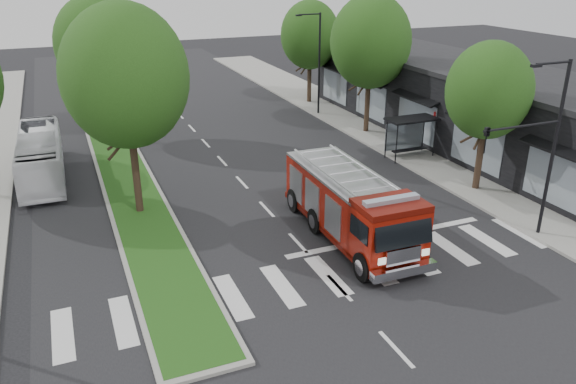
% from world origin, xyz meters
% --- Properties ---
extents(ground, '(140.00, 140.00, 0.00)m').
position_xyz_m(ground, '(0.00, 0.00, 0.00)').
color(ground, black).
rests_on(ground, ground).
extents(sidewalk_right, '(5.00, 80.00, 0.15)m').
position_xyz_m(sidewalk_right, '(12.50, 10.00, 0.07)').
color(sidewalk_right, gray).
rests_on(sidewalk_right, ground).
extents(median, '(3.00, 50.00, 0.15)m').
position_xyz_m(median, '(-6.00, 18.00, 0.08)').
color(median, gray).
rests_on(median, ground).
extents(storefront_row, '(8.00, 30.00, 5.00)m').
position_xyz_m(storefront_row, '(17.00, 10.00, 2.50)').
color(storefront_row, black).
rests_on(storefront_row, ground).
extents(bus_shelter, '(3.20, 1.60, 2.61)m').
position_xyz_m(bus_shelter, '(11.20, 8.15, 2.04)').
color(bus_shelter, black).
rests_on(bus_shelter, ground).
extents(tree_right_near, '(4.40, 4.40, 8.05)m').
position_xyz_m(tree_right_near, '(11.50, 2.00, 5.51)').
color(tree_right_near, black).
rests_on(tree_right_near, ground).
extents(tree_right_mid, '(5.60, 5.60, 9.72)m').
position_xyz_m(tree_right_mid, '(11.50, 14.00, 6.49)').
color(tree_right_mid, black).
rests_on(tree_right_mid, ground).
extents(tree_right_far, '(5.00, 5.00, 8.73)m').
position_xyz_m(tree_right_far, '(11.50, 24.00, 5.84)').
color(tree_right_far, black).
rests_on(tree_right_far, ground).
extents(tree_median_near, '(5.80, 5.80, 10.16)m').
position_xyz_m(tree_median_near, '(-6.00, 6.00, 6.81)').
color(tree_median_near, black).
rests_on(tree_median_near, ground).
extents(tree_median_far, '(5.60, 5.60, 9.72)m').
position_xyz_m(tree_median_far, '(-6.00, 20.00, 6.49)').
color(tree_median_far, black).
rests_on(tree_median_far, ground).
extents(streetlight_right_near, '(4.08, 0.22, 8.00)m').
position_xyz_m(streetlight_right_near, '(9.61, -3.50, 4.67)').
color(streetlight_right_near, black).
rests_on(streetlight_right_near, ground).
extents(streetlight_right_far, '(2.11, 0.20, 8.00)m').
position_xyz_m(streetlight_right_far, '(10.35, 20.00, 4.48)').
color(streetlight_right_far, black).
rests_on(streetlight_right_far, ground).
extents(fire_engine, '(2.97, 9.32, 3.22)m').
position_xyz_m(fire_engine, '(2.42, -0.28, 1.54)').
color(fire_engine, '#520B04').
rests_on(fire_engine, ground).
extents(city_bus, '(2.40, 9.69, 2.69)m').
position_xyz_m(city_bus, '(-10.38, 13.18, 1.34)').
color(city_bus, white).
rests_on(city_bus, ground).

